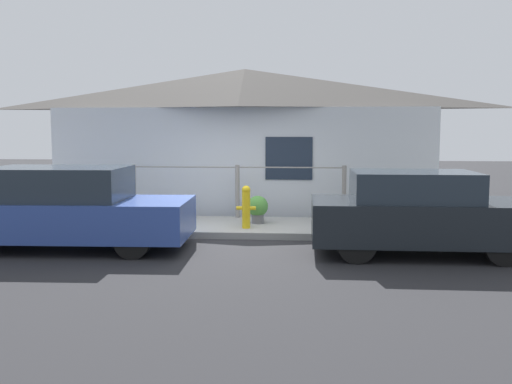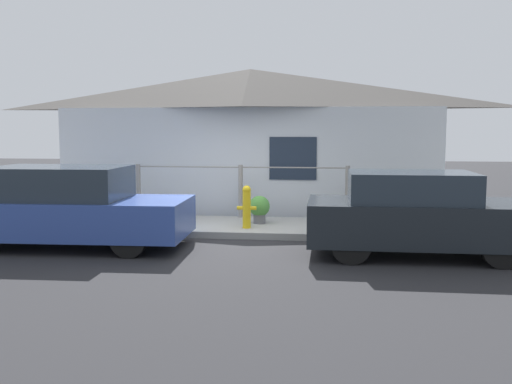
# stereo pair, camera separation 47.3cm
# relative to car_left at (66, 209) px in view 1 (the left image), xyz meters

# --- Properties ---
(ground_plane) EXTENTS (60.00, 60.00, 0.00)m
(ground_plane) POSITION_rel_car_left_xyz_m (2.71, 1.09, -0.72)
(ground_plane) COLOR #262628
(sidewalk) EXTENTS (24.00, 2.11, 0.13)m
(sidewalk) POSITION_rel_car_left_xyz_m (2.71, 2.14, -0.65)
(sidewalk) COLOR #9E9E99
(sidewalk) RESTS_ON ground_plane
(house) EXTENTS (9.59, 2.23, 3.64)m
(house) POSITION_rel_car_left_xyz_m (2.71, 4.62, 2.20)
(house) COLOR silver
(house) RESTS_ON ground_plane
(fence) EXTENTS (4.90, 0.10, 1.20)m
(fence) POSITION_rel_car_left_xyz_m (2.71, 3.05, 0.07)
(fence) COLOR gray
(fence) RESTS_ON sidewalk
(car_left) EXTENTS (4.34, 1.92, 1.46)m
(car_left) POSITION_rel_car_left_xyz_m (0.00, 0.00, 0.00)
(car_left) COLOR #2D4793
(car_left) RESTS_ON ground_plane
(car_right) EXTENTS (3.68, 1.67, 1.42)m
(car_right) POSITION_rel_car_left_xyz_m (6.16, 0.00, -0.01)
(car_right) COLOR black
(car_right) RESTS_ON ground_plane
(fire_hydrant) EXTENTS (0.39, 0.18, 0.87)m
(fire_hydrant) POSITION_rel_car_left_xyz_m (3.05, 1.63, -0.13)
(fire_hydrant) COLOR yellow
(fire_hydrant) RESTS_ON sidewalk
(potted_plant_near_hydrant) EXTENTS (0.45, 0.45, 0.59)m
(potted_plant_near_hydrant) POSITION_rel_car_left_xyz_m (3.23, 2.26, -0.25)
(potted_plant_near_hydrant) COLOR slate
(potted_plant_near_hydrant) RESTS_ON sidewalk
(potted_plant_by_fence) EXTENTS (0.48, 0.48, 0.60)m
(potted_plant_by_fence) POSITION_rel_car_left_xyz_m (0.01, 2.32, -0.25)
(potted_plant_by_fence) COLOR brown
(potted_plant_by_fence) RESTS_ON sidewalk
(potted_plant_corner) EXTENTS (0.39, 0.39, 0.53)m
(potted_plant_corner) POSITION_rel_car_left_xyz_m (5.99, 2.55, -0.28)
(potted_plant_corner) COLOR #9E5638
(potted_plant_corner) RESTS_ON sidewalk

